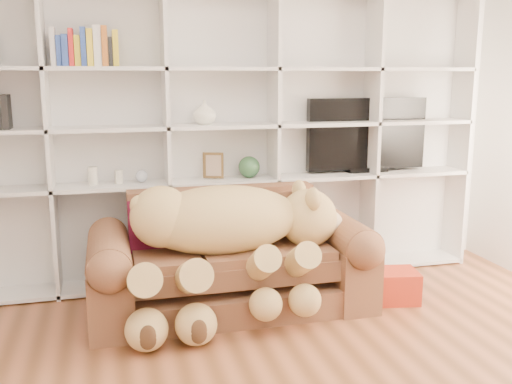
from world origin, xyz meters
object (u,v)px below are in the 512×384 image
object	(u,v)px
gift_box	(397,286)
sofa	(231,265)
tv	(367,135)
teddy_bear	(226,235)

from	to	relation	value
gift_box	sofa	bearing A→B (deg)	170.31
gift_box	tv	bearing A→B (deg)	82.56
teddy_bear	tv	xyz separation A→B (m)	(1.43, 0.82, 0.57)
gift_box	tv	world-z (taller)	tv
sofa	tv	size ratio (longest dim) A/B	1.86
sofa	tv	xyz separation A→B (m)	(1.37, 0.65, 0.86)
sofa	teddy_bear	world-z (taller)	teddy_bear
tv	gift_box	bearing A→B (deg)	-97.44
sofa	gift_box	bearing A→B (deg)	-9.69
sofa	teddy_bear	size ratio (longest dim) A/B	1.23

